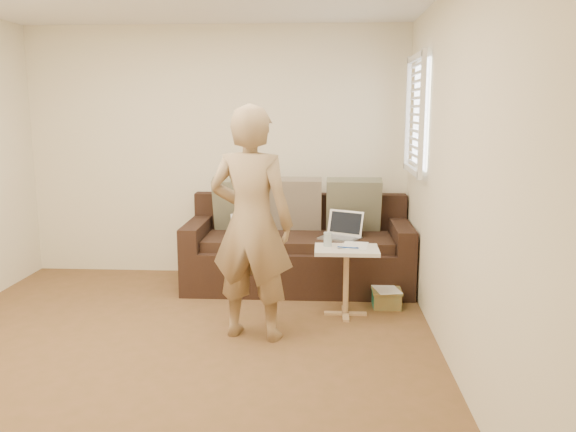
# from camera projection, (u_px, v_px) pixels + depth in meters

# --- Properties ---
(floor) EXTENTS (4.50, 4.50, 0.00)m
(floor) POSITION_uv_depth(u_px,v_px,m) (165.00, 357.00, 4.22)
(floor) COLOR brown
(floor) RESTS_ON ground
(wall_back) EXTENTS (4.00, 0.00, 4.00)m
(wall_back) POSITION_uv_depth(u_px,v_px,m) (217.00, 152.00, 6.19)
(wall_back) COLOR beige
(wall_back) RESTS_ON ground
(wall_right) EXTENTS (0.00, 4.50, 4.50)m
(wall_right) POSITION_uv_depth(u_px,v_px,m) (457.00, 179.00, 3.87)
(wall_right) COLOR beige
(wall_right) RESTS_ON ground
(window_blinds) EXTENTS (0.12, 0.88, 1.08)m
(window_blinds) POSITION_uv_depth(u_px,v_px,m) (416.00, 115.00, 5.27)
(window_blinds) COLOR white
(window_blinds) RESTS_ON wall_right
(sofa) EXTENTS (2.20, 0.95, 0.85)m
(sofa) POSITION_uv_depth(u_px,v_px,m) (298.00, 244.00, 5.83)
(sofa) COLOR black
(sofa) RESTS_ON ground
(pillow_left) EXTENTS (0.55, 0.29, 0.57)m
(pillow_left) POSITION_uv_depth(u_px,v_px,m) (241.00, 204.00, 6.00)
(pillow_left) COLOR #5D5C44
(pillow_left) RESTS_ON sofa
(pillow_mid) EXTENTS (0.55, 0.27, 0.57)m
(pillow_mid) POSITION_uv_depth(u_px,v_px,m) (295.00, 204.00, 6.00)
(pillow_mid) COLOR #706350
(pillow_mid) RESTS_ON sofa
(pillow_right) EXTENTS (0.55, 0.28, 0.57)m
(pillow_right) POSITION_uv_depth(u_px,v_px,m) (354.00, 205.00, 5.95)
(pillow_right) COLOR #5D5C44
(pillow_right) RESTS_ON sofa
(laptop_silver) EXTENTS (0.45, 0.40, 0.24)m
(laptop_silver) POSITION_uv_depth(u_px,v_px,m) (340.00, 239.00, 5.65)
(laptop_silver) COLOR #B7BABC
(laptop_silver) RESTS_ON sofa
(laptop_white) EXTENTS (0.40, 0.38, 0.23)m
(laptop_white) POSITION_uv_depth(u_px,v_px,m) (252.00, 237.00, 5.71)
(laptop_white) COLOR white
(laptop_white) RESTS_ON sofa
(person) EXTENTS (0.73, 0.57, 1.80)m
(person) POSITION_uv_depth(u_px,v_px,m) (251.00, 223.00, 4.44)
(person) COLOR olive
(person) RESTS_ON ground
(side_table) EXTENTS (0.54, 0.38, 0.59)m
(side_table) POSITION_uv_depth(u_px,v_px,m) (346.00, 282.00, 5.02)
(side_table) COLOR silver
(side_table) RESTS_ON ground
(drinking_glass) EXTENTS (0.07, 0.07, 0.12)m
(drinking_glass) POSITION_uv_depth(u_px,v_px,m) (328.00, 239.00, 5.03)
(drinking_glass) COLOR silver
(drinking_glass) RESTS_ON side_table
(scissors) EXTENTS (0.20, 0.16, 0.02)m
(scissors) POSITION_uv_depth(u_px,v_px,m) (348.00, 248.00, 4.95)
(scissors) COLOR silver
(scissors) RESTS_ON side_table
(paper_on_table) EXTENTS (0.25, 0.33, 0.00)m
(paper_on_table) POSITION_uv_depth(u_px,v_px,m) (355.00, 246.00, 5.05)
(paper_on_table) COLOR white
(paper_on_table) RESTS_ON side_table
(striped_box) EXTENTS (0.26, 0.26, 0.16)m
(striped_box) POSITION_uv_depth(u_px,v_px,m) (386.00, 298.00, 5.27)
(striped_box) COLOR orange
(striped_box) RESTS_ON ground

